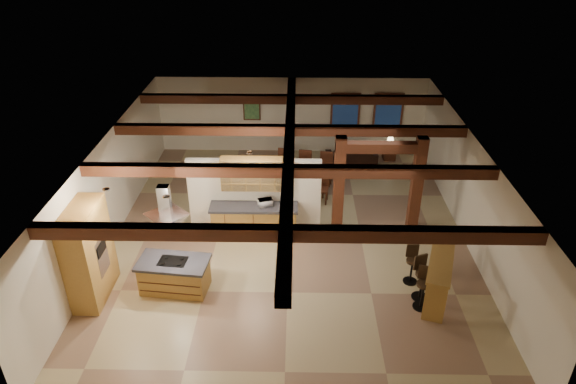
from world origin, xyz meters
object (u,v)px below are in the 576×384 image
object	(u,v)px
kitchen_island	(174,275)
sofa	(351,155)
dining_table	(303,181)
bar_counter	(440,270)

from	to	relation	value
kitchen_island	sofa	bearing A→B (deg)	55.94
dining_table	sofa	world-z (taller)	dining_table
kitchen_island	bar_counter	world-z (taller)	bar_counter
kitchen_island	dining_table	bearing A→B (deg)	58.63
dining_table	kitchen_island	bearing A→B (deg)	-103.93
kitchen_island	sofa	xyz separation A→B (m)	(5.01, 7.41, -0.15)
dining_table	sofa	bearing A→B (deg)	67.65
kitchen_island	bar_counter	size ratio (longest dim) A/B	0.83
kitchen_island	dining_table	xyz separation A→B (m)	(3.18, 5.21, -0.11)
dining_table	bar_counter	distance (m)	6.23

